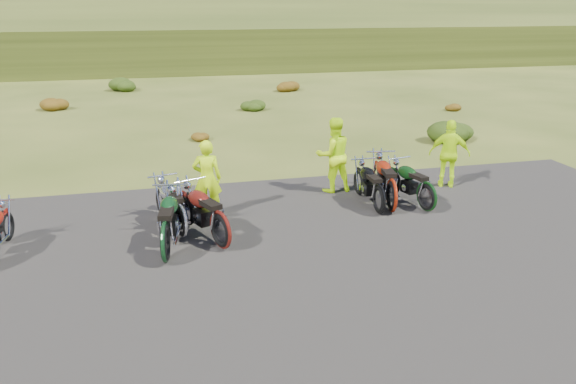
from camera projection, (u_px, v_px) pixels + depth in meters
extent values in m
plane|color=#3A4818|center=(259.00, 242.00, 11.45)|extent=(300.00, 300.00, 0.00)
cube|color=black|center=(281.00, 288.00, 9.61)|extent=(20.00, 12.00, 0.04)
cube|color=#323F15|center=(155.00, 27.00, 112.65)|extent=(300.00, 90.00, 9.17)
ellipsoid|color=#66310C|center=(53.00, 102.00, 25.21)|extent=(1.30, 1.30, 0.77)
ellipsoid|color=#23380E|center=(124.00, 83.00, 30.71)|extent=(1.56, 1.56, 0.92)
ellipsoid|color=#66310C|center=(198.00, 134.00, 19.75)|extent=(0.77, 0.77, 0.45)
ellipsoid|color=#23380E|center=(252.00, 104.00, 25.26)|extent=(1.03, 1.03, 0.61)
ellipsoid|color=#66310C|center=(287.00, 84.00, 30.76)|extent=(1.30, 1.30, 0.77)
ellipsoid|color=#23380E|center=(452.00, 128.00, 19.70)|extent=(1.56, 1.56, 0.92)
ellipsoid|color=#66310C|center=(450.00, 105.00, 25.31)|extent=(0.77, 0.77, 0.45)
imported|color=#B4E10B|center=(207.00, 180.00, 12.55)|extent=(0.70, 0.52, 1.76)
imported|color=#B4E10B|center=(333.00, 156.00, 14.18)|extent=(0.97, 0.78, 1.91)
imported|color=#B4E10B|center=(449.00, 155.00, 14.56)|extent=(1.13, 0.84, 1.78)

